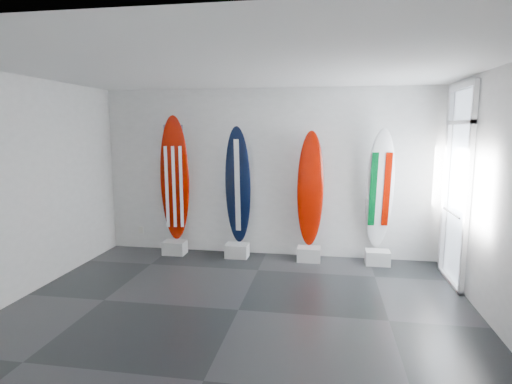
% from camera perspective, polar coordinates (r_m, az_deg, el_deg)
% --- Properties ---
extents(floor, '(6.00, 6.00, 0.00)m').
position_cam_1_polar(floor, '(5.55, -2.41, -15.73)').
color(floor, black).
rests_on(floor, ground).
extents(ceiling, '(6.00, 6.00, 0.00)m').
position_cam_1_polar(ceiling, '(5.11, -2.63, 16.61)').
color(ceiling, white).
rests_on(ceiling, wall_back).
extents(wall_back, '(6.00, 0.00, 6.00)m').
position_cam_1_polar(wall_back, '(7.56, 1.44, 2.62)').
color(wall_back, silver).
rests_on(wall_back, ground).
extents(wall_front, '(6.00, 0.00, 6.00)m').
position_cam_1_polar(wall_front, '(2.78, -13.44, -8.05)').
color(wall_front, silver).
rests_on(wall_front, ground).
extents(wall_left, '(0.00, 5.00, 5.00)m').
position_cam_1_polar(wall_left, '(6.45, -29.58, 0.46)').
color(wall_left, silver).
rests_on(wall_left, ground).
extents(wall_right, '(0.00, 5.00, 5.00)m').
position_cam_1_polar(wall_right, '(5.37, 30.59, -1.03)').
color(wall_right, silver).
rests_on(wall_right, ground).
extents(display_block_usa, '(0.40, 0.30, 0.24)m').
position_cam_1_polar(display_block_usa, '(7.93, -10.98, -7.43)').
color(display_block_usa, silver).
rests_on(display_block_usa, floor).
extents(surfboard_usa, '(0.55, 0.31, 2.29)m').
position_cam_1_polar(surfboard_usa, '(7.78, -10.98, 1.76)').
color(surfboard_usa, '#8C0B00').
rests_on(surfboard_usa, display_block_usa).
extents(display_block_navy, '(0.40, 0.30, 0.24)m').
position_cam_1_polar(display_block_navy, '(7.61, -2.59, -7.97)').
color(display_block_navy, silver).
rests_on(display_block_navy, floor).
extents(surfboard_navy, '(0.49, 0.25, 2.10)m').
position_cam_1_polar(surfboard_navy, '(7.46, -2.49, 0.88)').
color(surfboard_navy, black).
rests_on(surfboard_navy, display_block_navy).
extents(display_block_swiss, '(0.40, 0.30, 0.24)m').
position_cam_1_polar(display_block_swiss, '(7.45, 7.20, -8.38)').
color(display_block_swiss, silver).
rests_on(display_block_swiss, floor).
extents(surfboard_swiss, '(0.48, 0.23, 2.02)m').
position_cam_1_polar(surfboard_swiss, '(7.31, 7.40, 0.36)').
color(surfboard_swiss, '#8C0B00').
rests_on(surfboard_swiss, display_block_swiss).
extents(display_block_italy, '(0.40, 0.30, 0.24)m').
position_cam_1_polar(display_block_italy, '(7.50, 16.19, -8.55)').
color(display_block_italy, silver).
rests_on(display_block_italy, floor).
extents(surfboard_italy, '(0.50, 0.38, 2.07)m').
position_cam_1_polar(surfboard_italy, '(7.35, 16.48, 0.30)').
color(surfboard_italy, white).
rests_on(surfboard_italy, display_block_italy).
extents(wall_outlet, '(0.09, 0.02, 0.13)m').
position_cam_1_polar(wall_outlet, '(8.44, -15.37, -4.99)').
color(wall_outlet, silver).
rests_on(wall_outlet, wall_back).
extents(glass_door, '(0.12, 1.16, 2.85)m').
position_cam_1_polar(glass_door, '(6.83, 25.71, 0.49)').
color(glass_door, white).
rests_on(glass_door, floor).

